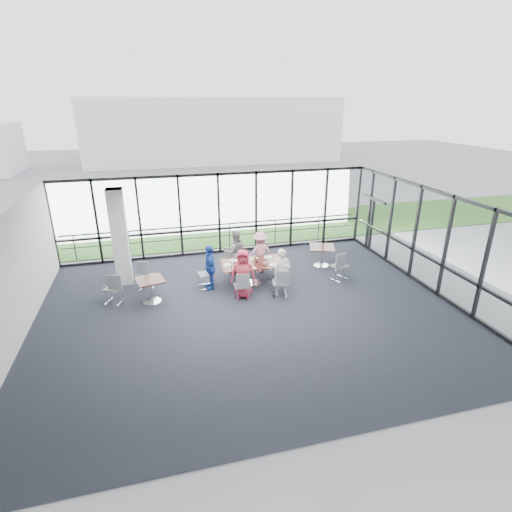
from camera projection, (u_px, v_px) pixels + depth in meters
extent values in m
cube|color=black|center=(250.00, 311.00, 11.68)|extent=(12.00, 10.00, 0.02)
cube|color=white|center=(250.00, 204.00, 10.50)|extent=(12.00, 10.00, 0.04)
cube|color=silver|center=(10.00, 284.00, 9.66)|extent=(0.10, 10.00, 3.20)
cube|color=silver|center=(323.00, 370.00, 6.59)|extent=(12.00, 0.10, 3.20)
cube|color=white|center=(219.00, 214.00, 15.59)|extent=(12.00, 0.10, 3.20)
cube|color=white|center=(435.00, 242.00, 12.52)|extent=(0.10, 10.00, 3.20)
cube|color=black|center=(372.00, 225.00, 16.09)|extent=(0.12, 1.60, 2.10)
cube|color=white|center=(120.00, 237.00, 12.93)|extent=(0.50, 0.50, 3.20)
cube|color=slate|center=(203.00, 219.00, 20.68)|extent=(80.00, 70.00, 0.02)
cube|color=#305D1B|center=(209.00, 230.00, 18.87)|extent=(80.00, 5.00, 0.01)
cube|color=white|center=(212.00, 129.00, 40.32)|extent=(24.00, 10.00, 6.00)
cylinder|color=#2D2D33|center=(217.00, 236.00, 16.53)|extent=(12.00, 0.06, 0.06)
cube|color=black|center=(254.00, 263.00, 13.17)|extent=(2.20, 1.27, 0.04)
cylinder|color=silver|center=(254.00, 274.00, 13.31)|extent=(0.12, 0.12, 0.71)
cylinder|color=silver|center=(254.00, 283.00, 13.43)|extent=(0.56, 0.56, 0.03)
cube|color=black|center=(150.00, 280.00, 11.94)|extent=(0.94, 0.94, 0.04)
cylinder|color=silver|center=(151.00, 291.00, 12.07)|extent=(0.12, 0.12, 0.71)
cube|color=black|center=(322.00, 247.00, 14.59)|extent=(1.13, 1.13, 0.04)
cylinder|color=silver|center=(321.00, 257.00, 14.73)|extent=(0.12, 0.12, 0.71)
imported|color=#C23047|center=(243.00, 274.00, 12.25)|extent=(0.87, 0.69, 1.57)
imported|color=silver|center=(282.00, 272.00, 12.40)|extent=(0.58, 0.44, 1.52)
imported|color=slate|center=(235.00, 252.00, 13.96)|extent=(0.79, 0.51, 1.58)
imported|color=pink|center=(260.00, 252.00, 14.05)|extent=(0.99, 0.54, 1.50)
imported|color=#2044A9|center=(210.00, 267.00, 12.83)|extent=(0.54, 0.91, 1.50)
cylinder|color=white|center=(236.00, 268.00, 12.73)|extent=(0.24, 0.24, 0.01)
cylinder|color=white|center=(273.00, 265.00, 12.99)|extent=(0.26, 0.26, 0.01)
cylinder|color=white|center=(234.00, 260.00, 13.33)|extent=(0.28, 0.28, 0.01)
cylinder|color=white|center=(268.00, 257.00, 13.62)|extent=(0.28, 0.28, 0.01)
cylinder|color=white|center=(228.00, 265.00, 12.96)|extent=(0.28, 0.28, 0.01)
cylinder|color=white|center=(245.00, 264.00, 12.85)|extent=(0.07, 0.07, 0.14)
cylinder|color=white|center=(267.00, 263.00, 12.97)|extent=(0.08, 0.08, 0.15)
cylinder|color=white|center=(254.00, 257.00, 13.41)|extent=(0.07, 0.07, 0.14)
cylinder|color=white|center=(232.00, 264.00, 12.86)|extent=(0.07, 0.07, 0.14)
cube|color=silver|center=(251.00, 268.00, 12.72)|extent=(0.34, 0.26, 0.00)
cube|color=silver|center=(283.00, 264.00, 13.03)|extent=(0.38, 0.35, 0.00)
cube|color=silver|center=(254.00, 258.00, 13.52)|extent=(0.36, 0.36, 0.00)
cube|color=black|center=(256.00, 262.00, 13.20)|extent=(0.10, 0.07, 0.04)
cylinder|color=maroon|center=(255.00, 260.00, 13.13)|extent=(0.06, 0.06, 0.18)
cylinder|color=#206E2E|center=(255.00, 260.00, 13.13)|extent=(0.05, 0.05, 0.20)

